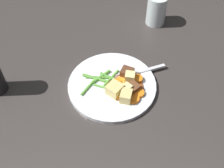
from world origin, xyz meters
name	(u,v)px	position (x,y,z in m)	size (l,w,h in m)	color
ground_plane	(112,87)	(0.00, 0.00, 0.00)	(3.00, 3.00, 0.00)	#383330
dinner_plate	(112,85)	(0.00, 0.00, 0.01)	(0.26, 0.26, 0.01)	white
stew_sauce	(126,87)	(0.04, 0.00, 0.01)	(0.10, 0.10, 0.00)	brown
carrot_slice_0	(137,79)	(0.06, 0.04, 0.02)	(0.03, 0.03, 0.01)	orange
carrot_slice_1	(133,98)	(0.07, -0.03, 0.02)	(0.04, 0.04, 0.01)	orange
carrot_slice_2	(116,84)	(0.01, 0.00, 0.02)	(0.03, 0.03, 0.01)	orange
carrot_slice_3	(122,81)	(0.02, 0.02, 0.02)	(0.03, 0.03, 0.01)	orange
carrot_slice_4	(120,95)	(0.04, -0.03, 0.02)	(0.03, 0.03, 0.01)	orange
carrot_slice_5	(139,93)	(0.08, -0.01, 0.02)	(0.03, 0.03, 0.01)	orange
potato_chunk_0	(120,89)	(0.03, -0.02, 0.02)	(0.03, 0.02, 0.02)	#DBBC6B
potato_chunk_1	(127,89)	(0.05, -0.01, 0.03)	(0.03, 0.02, 0.03)	#EAD68C
potato_chunk_2	(115,89)	(0.02, -0.03, 0.03)	(0.04, 0.04, 0.03)	#E5CC7A
potato_chunk_3	(126,96)	(0.06, -0.04, 0.03)	(0.03, 0.04, 0.03)	#E5CC7A
potato_chunk_4	(130,77)	(0.04, 0.03, 0.03)	(0.03, 0.03, 0.03)	#EAD68C
meat_chunk_0	(133,88)	(0.06, 0.00, 0.02)	(0.03, 0.03, 0.02)	brown
meat_chunk_1	(127,73)	(0.03, 0.04, 0.03)	(0.03, 0.03, 0.03)	#56331E
green_bean_0	(96,77)	(-0.05, 0.00, 0.02)	(0.01, 0.01, 0.08)	#599E38
green_bean_1	(111,78)	(-0.01, 0.02, 0.02)	(0.01, 0.01, 0.07)	#4C8E33
green_bean_2	(101,76)	(-0.04, 0.01, 0.02)	(0.01, 0.01, 0.07)	#66AD42
green_bean_3	(100,77)	(-0.04, 0.01, 0.02)	(0.01, 0.01, 0.08)	#599E38
green_bean_4	(95,79)	(-0.05, 0.00, 0.02)	(0.01, 0.01, 0.06)	#599E38
green_bean_5	(107,88)	(-0.01, -0.02, 0.02)	(0.01, 0.01, 0.08)	#66AD42
green_bean_6	(111,78)	(-0.01, 0.02, 0.02)	(0.01, 0.01, 0.07)	#66AD42
green_bean_7	(89,86)	(-0.06, -0.03, 0.02)	(0.01, 0.01, 0.08)	#66AD42
fork	(137,73)	(0.05, 0.07, 0.01)	(0.14, 0.13, 0.00)	silver
water_glass	(156,10)	(0.04, 0.34, 0.05)	(0.07, 0.07, 0.11)	silver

